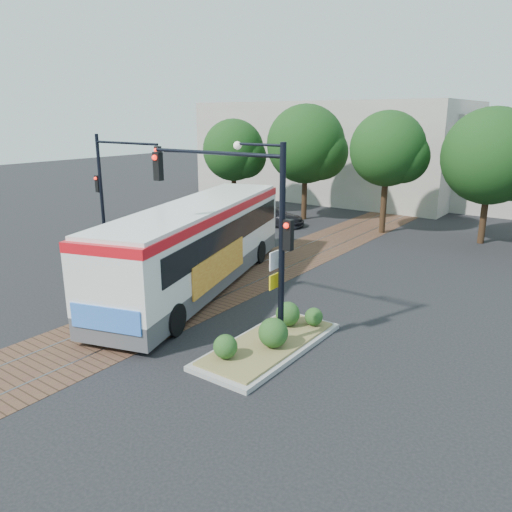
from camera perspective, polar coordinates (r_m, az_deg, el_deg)
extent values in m
plane|color=black|center=(19.19, -8.76, -5.54)|extent=(120.00, 120.00, 0.00)
cube|color=#513725|center=(22.02, -1.46, -2.51)|extent=(3.60, 40.00, 0.01)
cube|color=slate|center=(22.46, -2.99, -2.14)|extent=(0.06, 40.00, 0.01)
cube|color=slate|center=(21.59, 0.12, -2.86)|extent=(0.06, 40.00, 0.01)
cylinder|color=#382314|center=(36.93, -2.53, 7.23)|extent=(0.36, 0.36, 2.86)
sphere|color=#173410|center=(36.60, -2.59, 12.00)|extent=(4.40, 4.40, 4.40)
cylinder|color=#382314|center=(34.48, 5.54, 6.78)|extent=(0.36, 0.36, 3.12)
sphere|color=#173410|center=(34.12, 5.70, 12.62)|extent=(5.20, 5.20, 5.20)
cylinder|color=#382314|center=(31.16, 14.37, 5.64)|extent=(0.36, 0.36, 3.39)
sphere|color=#173410|center=(30.77, 14.80, 11.78)|extent=(4.40, 4.40, 4.40)
cylinder|color=#382314|center=(30.44, 24.55, 3.97)|extent=(0.36, 0.36, 2.86)
sphere|color=#173410|center=(30.02, 25.29, 10.29)|extent=(5.20, 5.20, 5.20)
cube|color=#ADA899|center=(45.67, 9.07, 11.94)|extent=(22.00, 12.00, 8.00)
cube|color=#49494C|center=(20.92, -6.49, -1.91)|extent=(6.45, 13.21, 0.76)
cube|color=white|center=(20.53, -6.61, 1.83)|extent=(6.47, 13.22, 2.06)
cube|color=black|center=(20.74, -6.26, 2.91)|extent=(6.15, 12.00, 0.97)
cube|color=red|center=(20.28, -6.72, 5.10)|extent=(6.52, 13.23, 0.32)
cube|color=white|center=(20.24, -6.73, 5.70)|extent=(6.26, 12.78, 0.15)
cube|color=black|center=(15.15, -16.83, -2.12)|extent=(1.69, 0.64, 0.97)
cube|color=blue|center=(15.45, -16.84, -6.91)|extent=(2.29, 0.77, 0.76)
cube|color=orange|center=(19.20, -4.10, -1.11)|extent=(1.51, 4.67, 1.19)
cylinder|color=black|center=(17.75, -16.55, -5.96)|extent=(0.68, 1.15, 1.08)
cylinder|color=black|center=(16.50, -9.38, -7.17)|extent=(0.68, 1.15, 1.08)
cylinder|color=black|center=(25.02, -5.11, 0.96)|extent=(0.68, 1.15, 1.08)
cylinder|color=black|center=(24.16, 0.31, 0.48)|extent=(0.68, 1.15, 1.08)
cube|color=gray|center=(15.62, 1.45, -10.21)|extent=(2.20, 5.20, 0.15)
cube|color=olive|center=(15.57, 1.46, -9.83)|extent=(1.90, 4.80, 0.08)
sphere|color=#1E4719|center=(14.47, -3.52, -10.24)|extent=(0.70, 0.70, 0.70)
sphere|color=#1E4719|center=(15.06, 1.98, -8.70)|extent=(0.90, 0.90, 0.90)
sphere|color=#1E4719|center=(16.56, 3.66, -6.56)|extent=(0.80, 0.80, 0.80)
sphere|color=#1E4719|center=(16.67, 6.62, -6.86)|extent=(0.60, 0.60, 0.60)
cylinder|color=black|center=(14.52, 2.96, 0.99)|extent=(0.18, 0.18, 6.00)
cylinder|color=black|center=(15.58, -4.79, 11.67)|extent=(5.00, 0.12, 0.12)
cube|color=black|center=(17.35, -11.13, 10.03)|extent=(0.28, 0.22, 0.95)
sphere|color=#FF190C|center=(17.23, -11.53, 10.97)|extent=(0.18, 0.18, 0.18)
cube|color=black|center=(14.31, 3.72, 2.40)|extent=(0.26, 0.20, 0.90)
sphere|color=#FF190C|center=(14.14, 3.46, 3.49)|extent=(0.16, 0.16, 0.16)
cube|color=white|center=(14.63, 2.09, -0.52)|extent=(0.04, 0.45, 0.55)
cube|color=yellow|center=(14.82, 2.07, -2.93)|extent=(0.04, 0.45, 0.45)
cylinder|color=black|center=(14.51, 0.41, 12.61)|extent=(1.60, 0.08, 0.08)
sphere|color=silver|center=(14.99, -2.14, 12.51)|extent=(0.24, 0.24, 0.24)
cylinder|color=black|center=(28.01, -17.27, 7.04)|extent=(0.18, 0.18, 6.00)
cylinder|color=black|center=(26.00, -14.67, 12.38)|extent=(4.50, 0.12, 0.12)
cube|color=black|center=(24.35, -11.13, 11.10)|extent=(0.28, 0.22, 0.95)
sphere|color=#FF190C|center=(24.23, -11.41, 11.77)|extent=(0.18, 0.18, 0.18)
cube|color=black|center=(28.13, -17.62, 7.87)|extent=(0.26, 0.20, 0.90)
sphere|color=#FF190C|center=(28.02, -17.88, 8.44)|extent=(0.16, 0.16, 0.16)
imported|color=black|center=(27.72, -11.06, 2.92)|extent=(0.74, 0.60, 1.77)
imported|color=black|center=(32.45, 1.92, 4.56)|extent=(4.42, 2.54, 1.20)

